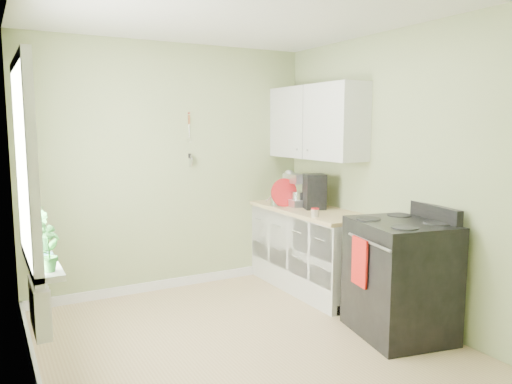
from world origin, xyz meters
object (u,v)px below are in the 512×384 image
stove (400,277)px  stand_mixer (294,191)px  kettle (275,198)px  coffee_maker (314,192)px

stove → stand_mixer: size_ratio=2.82×
stand_mixer → kettle: bearing=159.3°
stove → stand_mixer: (-0.02, 1.64, 0.57)m
stove → stand_mixer: bearing=90.8°
stand_mixer → coffee_maker: (0.07, -0.28, 0.01)m
stand_mixer → coffee_maker: 0.29m
coffee_maker → stove: bearing=-92.0°
kettle → stove: bearing=-82.4°
stand_mixer → kettle: size_ratio=2.17×
coffee_maker → kettle: bearing=127.5°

